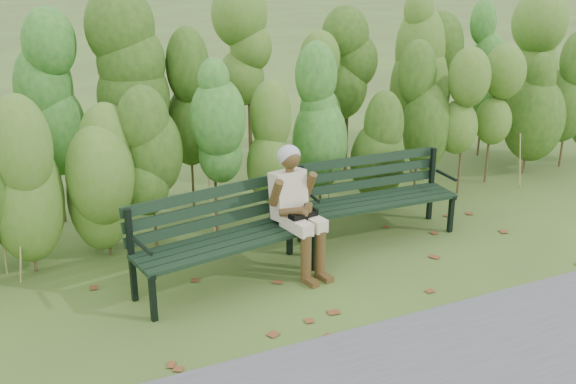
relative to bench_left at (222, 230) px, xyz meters
name	(u,v)px	position (x,y,z in m)	size (l,w,h in m)	color
ground	(304,280)	(0.68, -0.30, -0.51)	(80.00, 80.00, 0.00)	#3C4922
hedge_band	(230,105)	(0.68, 1.56, 0.75)	(11.04, 1.67, 2.42)	#47381E
leaf_litter	(301,291)	(0.55, -0.49, -0.50)	(6.03, 2.28, 0.01)	brown
bench_left	(222,230)	(0.00, 0.00, 0.00)	(1.78, 0.84, 0.86)	black
bench_right	(374,191)	(1.81, 0.35, -0.02)	(1.68, 0.60, 0.83)	black
seated_woman	(296,202)	(0.71, -0.05, 0.18)	(0.49, 0.71, 1.20)	#BEB396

